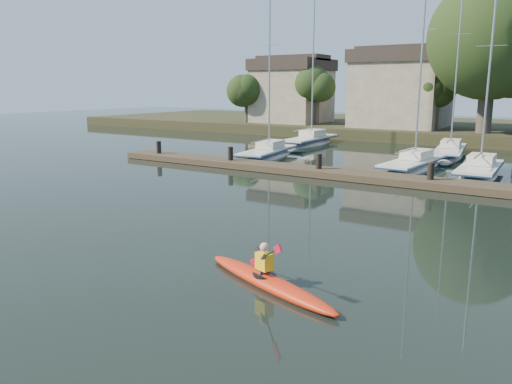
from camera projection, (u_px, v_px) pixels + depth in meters
The scene contains 9 objects.
ground at pixel (199, 255), 14.47m from camera, with size 160.00×160.00×0.00m, color black.
kayak at pixel (268, 279), 12.20m from camera, with size 4.67×2.16×1.51m.
dock at pixel (371, 177), 25.92m from camera, with size 34.00×2.00×1.80m.
sailboat_1 at pixel (268, 160), 34.68m from camera, with size 3.08×8.16×13.02m.
sailboat_2 at pixel (413, 172), 29.67m from camera, with size 2.55×8.39×13.69m.
sailboat_3 at pixel (479, 179), 27.52m from camera, with size 2.22×7.52×12.03m.
sailboat_5 at pixel (310, 147), 42.47m from camera, with size 2.33×9.13×15.03m.
sailboat_6 at pixel (449, 158), 35.56m from camera, with size 3.04×9.15×14.28m.
shore at pixel (490, 104), 46.00m from camera, with size 90.00×25.25×12.75m.
Camera 1 is at (8.88, -10.66, 4.79)m, focal length 35.00 mm.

